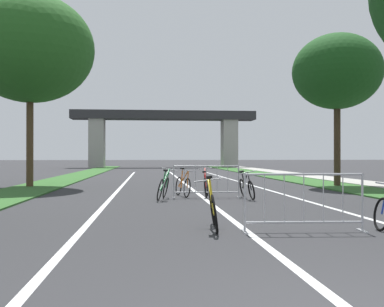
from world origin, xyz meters
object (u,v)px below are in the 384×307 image
at_px(tree_right_pine_far, 337,72).
at_px(bicycle_green_5, 163,187).
at_px(bicycle_red_0, 206,186).
at_px(bicycle_black_2, 247,188).
at_px(bicycle_orange_3, 183,185).
at_px(crowd_barrier_nearest, 304,203).
at_px(bicycle_yellow_1, 213,208).
at_px(crowd_barrier_second, 206,182).
at_px(tree_left_oak_near, 30,49).

bearing_deg(tree_right_pine_far, bicycle_green_5, -146.01).
height_order(bicycle_red_0, bicycle_black_2, bicycle_red_0).
relative_size(bicycle_black_2, bicycle_orange_3, 1.06).
relative_size(bicycle_red_0, bicycle_orange_3, 1.03).
height_order(tree_right_pine_far, bicycle_orange_3, tree_right_pine_far).
bearing_deg(bicycle_green_5, tree_right_pine_far, 45.47).
relative_size(crowd_barrier_nearest, bicycle_yellow_1, 1.29).
distance_m(crowd_barrier_second, bicycle_orange_3, 0.91).
bearing_deg(bicycle_green_5, tree_left_oak_near, 143.98).
xyz_separation_m(bicycle_orange_3, bicycle_green_5, (-0.68, -1.04, 0.02)).
xyz_separation_m(tree_right_pine_far, crowd_barrier_second, (-6.43, -4.78, -4.55)).
relative_size(tree_left_oak_near, crowd_barrier_nearest, 3.80).
distance_m(tree_left_oak_near, bicycle_red_0, 10.36).
relative_size(tree_right_pine_far, crowd_barrier_nearest, 3.08).
distance_m(crowd_barrier_second, bicycle_red_0, 0.43).
bearing_deg(bicycle_black_2, bicycle_yellow_1, 69.44).
height_order(crowd_barrier_nearest, bicycle_green_5, crowd_barrier_nearest).
relative_size(bicycle_black_2, bicycle_green_5, 0.99).
relative_size(bicycle_red_0, bicycle_yellow_1, 0.96).
bearing_deg(bicycle_yellow_1, bicycle_black_2, 77.14).
distance_m(tree_left_oak_near, bicycle_black_2, 11.62).
distance_m(bicycle_black_2, bicycle_green_5, 2.64).
xyz_separation_m(tree_left_oak_near, bicycle_black_2, (8.20, -6.00, -5.63)).
bearing_deg(bicycle_red_0, tree_left_oak_near, 153.27).
distance_m(tree_left_oak_near, crowd_barrier_second, 10.46).
xyz_separation_m(crowd_barrier_nearest, bicycle_yellow_1, (-1.56, 0.46, -0.13)).
height_order(bicycle_black_2, bicycle_green_5, bicycle_green_5).
bearing_deg(bicycle_green_5, bicycle_red_0, 43.41).
height_order(crowd_barrier_nearest, bicycle_orange_3, crowd_barrier_nearest).
bearing_deg(crowd_barrier_nearest, bicycle_red_0, 96.73).
distance_m(tree_left_oak_near, bicycle_yellow_1, 14.58).
bearing_deg(bicycle_green_5, crowd_barrier_second, 30.90).
bearing_deg(bicycle_red_0, bicycle_green_5, -138.37).
height_order(bicycle_red_0, bicycle_orange_3, bicycle_red_0).
relative_size(crowd_barrier_nearest, bicycle_black_2, 1.30).
distance_m(bicycle_orange_3, bicycle_green_5, 1.25).
xyz_separation_m(crowd_barrier_second, bicycle_orange_3, (-0.72, 0.55, -0.15)).
bearing_deg(bicycle_red_0, bicycle_black_2, -25.02).
relative_size(tree_left_oak_near, crowd_barrier_second, 3.82).
xyz_separation_m(tree_right_pine_far, bicycle_black_2, (-5.19, -5.21, -4.72)).
relative_size(tree_left_oak_near, bicycle_red_0, 5.12).
relative_size(tree_left_oak_near, bicycle_black_2, 4.94).
distance_m(bicycle_yellow_1, bicycle_orange_3, 6.87).
bearing_deg(tree_right_pine_far, crowd_barrier_nearest, -115.56).
bearing_deg(crowd_barrier_second, crowd_barrier_nearest, -82.54).
bearing_deg(bicycle_green_5, bicycle_black_2, 13.05).
bearing_deg(bicycle_orange_3, tree_left_oak_near, -51.64).
bearing_deg(bicycle_yellow_1, tree_left_oak_near, 122.90).
distance_m(bicycle_red_0, bicycle_green_5, 1.70).
height_order(crowd_barrier_nearest, crowd_barrier_second, same).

